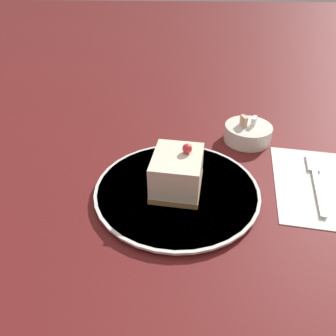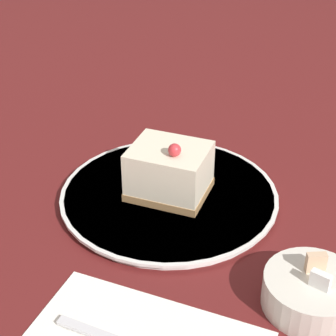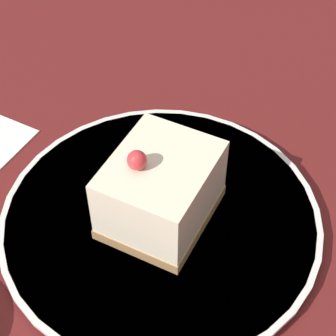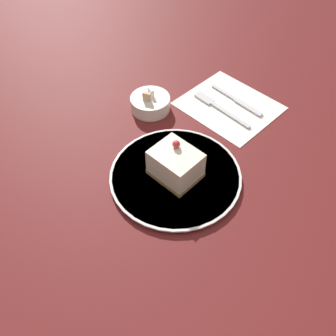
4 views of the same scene
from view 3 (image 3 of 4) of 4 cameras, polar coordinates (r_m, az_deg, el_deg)
The scene contains 3 objects.
ground_plane at distance 0.52m, azimuth -3.29°, elevation -2.59°, with size 4.00×4.00×0.00m, color #5B1919.
plate at distance 0.50m, azimuth -0.76°, elevation -5.10°, with size 0.28×0.28×0.01m.
cake_slice at distance 0.47m, azimuth -0.76°, elevation -2.27°, with size 0.09×0.11×0.08m.
Camera 3 is at (-0.14, 0.31, 0.40)m, focal length 60.00 mm.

